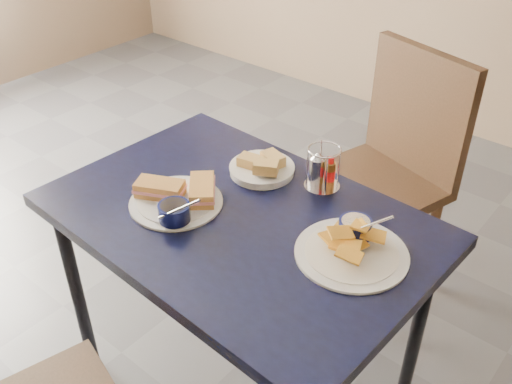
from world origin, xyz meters
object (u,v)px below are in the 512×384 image
Objects in this scene: dining_table at (239,235)px; chair_far at (387,157)px; plantain_plate at (352,244)px; condiment_caddy at (322,170)px; sandwich_plate at (178,198)px; bread_basket at (262,168)px.

chair_far reaches higher than dining_table.
plantain_plate reaches higher than dining_table.
plantain_plate is 0.31m from condiment_caddy.
chair_far reaches higher than sandwich_plate.
bread_basket is at bearing 161.83° from plantain_plate.
chair_far is at bearing 77.52° from sandwich_plate.
dining_table is 0.85m from chair_far.
plantain_plate is at bearing 12.71° from dining_table.
condiment_caddy is at bearing 70.55° from dining_table.
sandwich_plate is 1.48× the size of bread_basket.
chair_far is at bearing 96.06° from condiment_caddy.
chair_far is 3.28× the size of sandwich_plate.
bread_basket is at bearing 74.53° from sandwich_plate.
plantain_plate is at bearing 17.00° from sandwich_plate.
condiment_caddy is at bearing 53.01° from sandwich_plate.
dining_table is at bearing -67.59° from bread_basket.
dining_table is 0.25m from bread_basket.
bread_basket is 1.50× the size of condiment_caddy.
sandwich_plate is at bearing -155.10° from dining_table.
dining_table is 0.21m from sandwich_plate.
condiment_caddy is (0.10, 0.27, 0.13)m from dining_table.
chair_far is at bearing 111.06° from plantain_plate.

